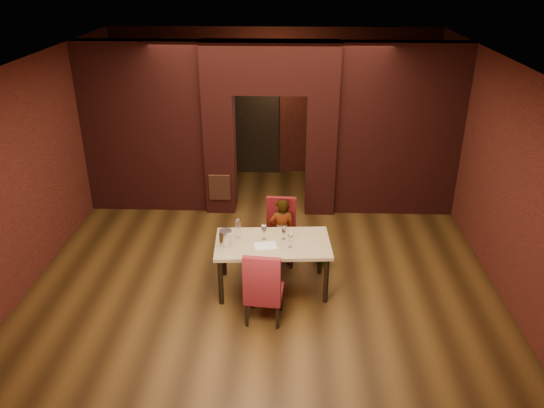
{
  "coord_description": "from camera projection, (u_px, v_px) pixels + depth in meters",
  "views": [
    {
      "loc": [
        0.39,
        -7.46,
        4.54
      ],
      "look_at": [
        0.11,
        0.0,
        1.02
      ],
      "focal_mm": 35.0,
      "sensor_mm": 36.0,
      "label": 1
    }
  ],
  "objects": [
    {
      "name": "pillar_left",
      "position": [
        220.0,
        152.0,
        10.04
      ],
      "size": [
        0.55,
        0.55,
        2.3
      ],
      "primitive_type": "cube",
      "color": "maroon",
      "rests_on": "ground"
    },
    {
      "name": "floor",
      "position": [
        265.0,
        260.0,
        8.69
      ],
      "size": [
        8.0,
        8.0,
        0.0
      ],
      "primitive_type": "plane",
      "color": "#4E3113",
      "rests_on": "ground"
    },
    {
      "name": "wall_left",
      "position": [
        37.0,
        166.0,
        8.13
      ],
      "size": [
        0.04,
        8.0,
        3.2
      ],
      "primitive_type": "cube",
      "color": "maroon",
      "rests_on": "ground"
    },
    {
      "name": "chair_near",
      "position": [
        264.0,
        285.0,
        7.08
      ],
      "size": [
        0.54,
        0.54,
        1.08
      ],
      "primitive_type": "cube",
      "rotation": [
        0.0,
        0.0,
        3.05
      ],
      "color": "maroon",
      "rests_on": "ground"
    },
    {
      "name": "wing_wall_right",
      "position": [
        399.0,
        131.0,
        9.73
      ],
      "size": [
        2.28,
        0.35,
        3.2
      ],
      "primitive_type": "cube",
      "color": "maroon",
      "rests_on": "ground"
    },
    {
      "name": "wall_back",
      "position": [
        274.0,
        103.0,
        11.62
      ],
      "size": [
        7.0,
        0.04,
        3.2
      ],
      "primitive_type": "cube",
      "color": "maroon",
      "rests_on": "ground"
    },
    {
      "name": "wine_glass_a",
      "position": [
        264.0,
        233.0,
        7.69
      ],
      "size": [
        0.09,
        0.09,
        0.22
      ],
      "primitive_type": null,
      "color": "white",
      "rests_on": "dining_table"
    },
    {
      "name": "rear_door_frame",
      "position": [
        256.0,
        128.0,
        11.78
      ],
      "size": [
        1.02,
        0.04,
        2.22
      ],
      "primitive_type": "cube",
      "color": "black",
      "rests_on": "ground"
    },
    {
      "name": "dining_table",
      "position": [
        273.0,
        265.0,
        7.82
      ],
      "size": [
        1.71,
        1.04,
        0.78
      ],
      "primitive_type": "cube",
      "rotation": [
        0.0,
        0.0,
        0.06
      ],
      "color": "tan",
      "rests_on": "ground"
    },
    {
      "name": "wing_wall_left",
      "position": [
        144.0,
        129.0,
        9.9
      ],
      "size": [
        2.28,
        0.35,
        3.2
      ],
      "primitive_type": "cube",
      "color": "maroon",
      "rests_on": "ground"
    },
    {
      "name": "chair_far",
      "position": [
        280.0,
        232.0,
        8.46
      ],
      "size": [
        0.5,
        0.5,
        1.05
      ],
      "primitive_type": "cube",
      "rotation": [
        0.0,
        0.0,
        -0.05
      ],
      "color": "maroon",
      "rests_on": "ground"
    },
    {
      "name": "wall_right",
      "position": [
        499.0,
        173.0,
        7.88
      ],
      "size": [
        0.04,
        8.0,
        3.2
      ],
      "primitive_type": "cube",
      "color": "maroon",
      "rests_on": "ground"
    },
    {
      "name": "potted_plant",
      "position": [
        321.0,
        253.0,
        8.54
      ],
      "size": [
        0.45,
        0.43,
        0.38
      ],
      "primitive_type": "imported",
      "rotation": [
        0.0,
        0.0,
        0.57
      ],
      "color": "#2E6022",
      "rests_on": "ground"
    },
    {
      "name": "vent_panel",
      "position": [
        220.0,
        187.0,
        10.03
      ],
      "size": [
        0.4,
        0.03,
        0.5
      ],
      "primitive_type": "cube",
      "color": "#A75330",
      "rests_on": "ground"
    },
    {
      "name": "rear_door",
      "position": [
        256.0,
        128.0,
        11.82
      ],
      "size": [
        0.9,
        0.08,
        2.1
      ],
      "primitive_type": "cube",
      "color": "black",
      "rests_on": "ground"
    },
    {
      "name": "ceiling",
      "position": [
        264.0,
        62.0,
        7.33
      ],
      "size": [
        7.0,
        8.0,
        0.04
      ],
      "primitive_type": "cube",
      "color": "silver",
      "rests_on": "ground"
    },
    {
      "name": "person_seated",
      "position": [
        282.0,
        232.0,
        8.37
      ],
      "size": [
        0.44,
        0.31,
        1.14
      ],
      "primitive_type": "imported",
      "rotation": [
        0.0,
        0.0,
        3.23
      ],
      "color": "silver",
      "rests_on": "ground"
    },
    {
      "name": "wine_bucket",
      "position": [
        226.0,
        238.0,
        7.55
      ],
      "size": [
        0.18,
        0.18,
        0.22
      ],
      "primitive_type": "cylinder",
      "color": "silver",
      "rests_on": "dining_table"
    },
    {
      "name": "wine_glass_b",
      "position": [
        284.0,
        233.0,
        7.7
      ],
      "size": [
        0.07,
        0.07,
        0.18
      ],
      "primitive_type": null,
      "color": "silver",
      "rests_on": "dining_table"
    },
    {
      "name": "tasting_sheet",
      "position": [
        265.0,
        246.0,
        7.56
      ],
      "size": [
        0.35,
        0.28,
        0.0
      ],
      "primitive_type": "cube",
      "rotation": [
        0.0,
        0.0,
        0.19
      ],
      "color": "white",
      "rests_on": "dining_table"
    },
    {
      "name": "water_bottle",
      "position": [
        238.0,
        228.0,
        7.74
      ],
      "size": [
        0.07,
        0.07,
        0.3
      ],
      "primitive_type": "cylinder",
      "color": "white",
      "rests_on": "dining_table"
    },
    {
      "name": "wall_front",
      "position": [
        240.0,
        346.0,
        4.39
      ],
      "size": [
        7.0,
        0.04,
        3.2
      ],
      "primitive_type": "cube",
      "color": "maroon",
      "rests_on": "ground"
    },
    {
      "name": "lintel",
      "position": [
        270.0,
        67.0,
        9.33
      ],
      "size": [
        2.45,
        0.55,
        0.9
      ],
      "primitive_type": "cube",
      "color": "maroon",
      "rests_on": "ground"
    },
    {
      "name": "wine_glass_c",
      "position": [
        290.0,
        241.0,
        7.48
      ],
      "size": [
        0.08,
        0.08,
        0.2
      ],
      "primitive_type": null,
      "color": "white",
      "rests_on": "dining_table"
    },
    {
      "name": "pillar_right",
      "position": [
        321.0,
        154.0,
        9.97
      ],
      "size": [
        0.55,
        0.55,
        2.3
      ],
      "primitive_type": "cube",
      "color": "maroon",
      "rests_on": "ground"
    }
  ]
}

